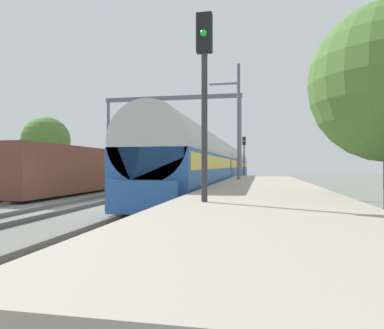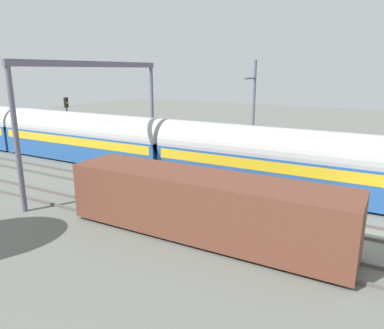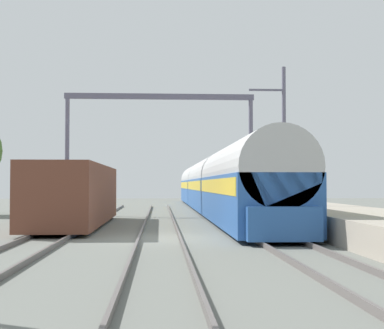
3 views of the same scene
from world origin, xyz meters
name	(u,v)px [view 3 (image 3 of 3)]	position (x,y,z in m)	size (l,w,h in m)	color
ground	(160,238)	(0.00, 0.00, 0.00)	(120.00, 120.00, 0.00)	slate
track_far_west	(50,237)	(-3.95, 0.00, 0.08)	(1.51, 60.00, 0.16)	#5D5754
track_west	(160,236)	(0.00, 0.00, 0.08)	(1.52, 60.00, 0.16)	#5D5754
track_east	(267,236)	(3.95, 0.00, 0.08)	(1.51, 60.00, 0.16)	#5D5754
platform	(351,222)	(7.77, 2.00, 0.45)	(4.40, 28.00, 0.90)	#A39989
passenger_train	(213,184)	(3.95, 21.64, 1.97)	(2.93, 49.20, 3.82)	#28569E
freight_car	(76,195)	(-3.95, 6.40, 1.47)	(2.80, 13.00, 2.70)	brown
person_crossing	(242,199)	(5.28, 15.76, 1.03)	(0.30, 0.43, 1.73)	#3C3C3C
railway_signal_far	(232,170)	(5.87, 25.50, 3.17)	(0.36, 0.30, 4.94)	#2D2D33
catenary_gantry	(160,128)	(0.00, 16.13, 5.62)	(12.30, 0.28, 7.86)	slate
catenary_pole_east_mid	(283,142)	(6.30, 7.94, 4.15)	(1.90, 0.20, 8.00)	slate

